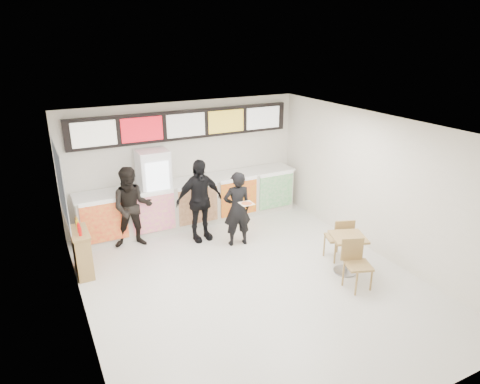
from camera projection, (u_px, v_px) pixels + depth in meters
floor at (252, 282)px, 8.24m from camera, size 7.00×7.00×0.00m
ceiling at (253, 128)px, 7.20m from camera, size 7.00×7.00×0.00m
wall_back at (186, 162)px, 10.65m from camera, size 6.00×0.00×6.00m
wall_left at (78, 245)px, 6.45m from camera, size 0.00×7.00×7.00m
wall_right at (378, 185)px, 8.99m from camera, size 0.00×7.00×7.00m
service_counter at (193, 202)px, 10.63m from camera, size 5.56×0.77×1.14m
menu_board at (185, 125)px, 10.25m from camera, size 5.50×0.14×0.70m
drinks_fridge at (155, 191)px, 10.10m from camera, size 0.70×0.67×2.00m
mirror_panel at (60, 182)px, 8.41m from camera, size 0.01×2.00×1.50m
customer_main at (237, 209)px, 9.45m from camera, size 0.68×0.50×1.72m
customer_left at (132, 208)px, 9.37m from camera, size 1.03×0.88×1.84m
customer_mid at (199, 200)px, 9.66m from camera, size 1.16×0.56×1.92m
pizza_slice at (247, 203)px, 8.97m from camera, size 0.36×0.36×0.02m
cafe_table at (347, 247)px, 8.41m from camera, size 0.96×1.67×0.94m
condiment_ledge at (82, 252)px, 8.40m from camera, size 0.33×0.82×1.09m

